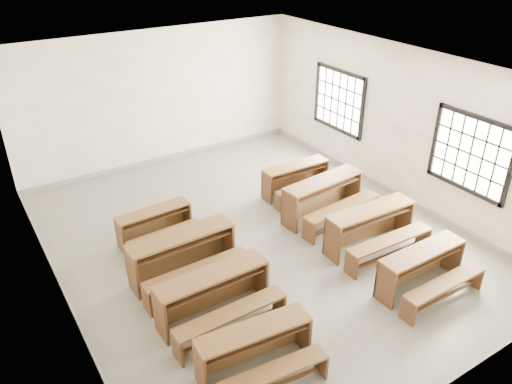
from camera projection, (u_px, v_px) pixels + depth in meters
room at (260, 132)px, 8.48m from camera, size 8.50×8.50×3.20m
desk_set_0 at (256, 348)px, 6.49m from camera, size 1.62×0.96×0.70m
desk_set_1 at (214, 293)px, 7.37m from camera, size 1.75×0.93×0.78m
desk_set_2 at (184, 253)px, 8.23m from camera, size 1.81×0.96×0.81m
desk_set_3 at (155, 223)px, 9.25m from camera, size 1.43×0.79×0.63m
desk_set_4 at (423, 267)px, 7.98m from camera, size 1.60×0.83×0.72m
desk_set_5 at (372, 226)px, 8.99m from camera, size 1.78×0.96×0.79m
desk_set_6 at (325, 196)px, 9.95m from camera, size 1.89×1.10×0.81m
desk_set_7 at (297, 177)px, 10.82m from camera, size 1.54×0.83×0.69m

